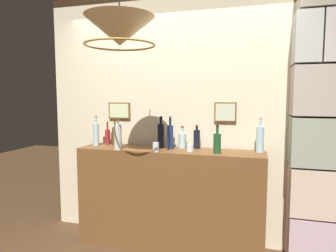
# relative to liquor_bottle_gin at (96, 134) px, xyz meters

# --- Properties ---
(panelled_rear_partition) EXTENTS (3.03, 0.15, 2.90)m
(panelled_rear_partition) POSITION_rel_liquor_bottle_gin_xyz_m (0.86, 0.26, 0.34)
(panelled_rear_partition) COLOR beige
(panelled_rear_partition) RESTS_ON ground
(stone_pillar) EXTENTS (0.46, 0.37, 2.82)m
(stone_pillar) POSITION_rel_liquor_bottle_gin_xyz_m (2.25, 0.10, 0.23)
(stone_pillar) COLOR #C4A7B4
(stone_pillar) RESTS_ON ground
(bar_shelf_unit) EXTENTS (1.93, 0.41, 1.05)m
(bar_shelf_unit) POSITION_rel_liquor_bottle_gin_xyz_m (0.86, -0.02, -0.66)
(bar_shelf_unit) COLOR brown
(bar_shelf_unit) RESTS_ON ground
(liquor_bottle_gin) EXTENTS (0.06, 0.06, 0.34)m
(liquor_bottle_gin) POSITION_rel_liquor_bottle_gin_xyz_m (0.00, 0.00, 0.00)
(liquor_bottle_gin) COLOR #A7CDD6
(liquor_bottle_gin) RESTS_ON bar_shelf_unit
(liquor_bottle_brandy) EXTENTS (0.07, 0.07, 0.27)m
(liquor_bottle_brandy) POSITION_rel_liquor_bottle_gin_xyz_m (1.36, -0.09, -0.03)
(liquor_bottle_brandy) COLOR #1B4C25
(liquor_bottle_brandy) RESTS_ON bar_shelf_unit
(liquor_bottle_rum) EXTENTS (0.07, 0.07, 0.29)m
(liquor_bottle_rum) POSITION_rel_liquor_bottle_gin_xyz_m (0.19, 0.08, -0.03)
(liquor_bottle_rum) COLOR #583C14
(liquor_bottle_rum) RESTS_ON bar_shelf_unit
(liquor_bottle_rye) EXTENTS (0.08, 0.08, 0.31)m
(liquor_bottle_rye) POSITION_rel_liquor_bottle_gin_xyz_m (0.34, -0.16, -0.00)
(liquor_bottle_rye) COLOR silver
(liquor_bottle_rye) RESTS_ON bar_shelf_unit
(liquor_bottle_whiskey) EXTENTS (0.07, 0.07, 0.34)m
(liquor_bottle_whiskey) POSITION_rel_liquor_bottle_gin_xyz_m (0.75, 0.04, 0.01)
(liquor_bottle_whiskey) COLOR black
(liquor_bottle_whiskey) RESTS_ON bar_shelf_unit
(liquor_bottle_bourbon) EXTENTS (0.07, 0.07, 0.25)m
(liquor_bottle_bourbon) POSITION_rel_liquor_bottle_gin_xyz_m (1.12, 0.12, -0.03)
(liquor_bottle_bourbon) COLOR black
(liquor_bottle_bourbon) RESTS_ON bar_shelf_unit
(liquor_bottle_vermouth) EXTENTS (0.06, 0.06, 0.27)m
(liquor_bottle_vermouth) POSITION_rel_liquor_bottle_gin_xyz_m (0.09, 0.10, -0.04)
(liquor_bottle_vermouth) COLOR maroon
(liquor_bottle_vermouth) RESTS_ON bar_shelf_unit
(liquor_bottle_sherry) EXTENTS (0.08, 0.08, 0.23)m
(liquor_bottle_sherry) POSITION_rel_liquor_bottle_gin_xyz_m (0.97, 0.11, -0.05)
(liquor_bottle_sherry) COLOR silver
(liquor_bottle_sherry) RESTS_ON bar_shelf_unit
(liquor_bottle_tequila) EXTENTS (0.06, 0.06, 0.34)m
(liquor_bottle_tequila) POSITION_rel_liquor_bottle_gin_xyz_m (0.86, 0.01, 0.00)
(liquor_bottle_tequila) COLOR navy
(liquor_bottle_tequila) RESTS_ON bar_shelf_unit
(liquor_bottle_amaro) EXTENTS (0.08, 0.08, 0.34)m
(liquor_bottle_amaro) POSITION_rel_liquor_bottle_gin_xyz_m (1.76, 0.08, -0.00)
(liquor_bottle_amaro) COLOR #A3CAD8
(liquor_bottle_amaro) RESTS_ON bar_shelf_unit
(glass_tumbler_rocks) EXTENTS (0.07, 0.07, 0.07)m
(glass_tumbler_rocks) POSITION_rel_liquor_bottle_gin_xyz_m (1.09, -0.07, -0.10)
(glass_tumbler_rocks) COLOR silver
(glass_tumbler_rocks) RESTS_ON bar_shelf_unit
(glass_tumbler_highball) EXTENTS (0.06, 0.06, 0.09)m
(glass_tumbler_highball) POSITION_rel_liquor_bottle_gin_xyz_m (0.76, -0.17, -0.09)
(glass_tumbler_highball) COLOR silver
(glass_tumbler_highball) RESTS_ON bar_shelf_unit
(pendant_lamp) EXTENTS (0.57, 0.57, 0.65)m
(pendant_lamp) POSITION_rel_liquor_bottle_gin_xyz_m (0.64, -0.73, 0.93)
(pendant_lamp) COLOR beige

